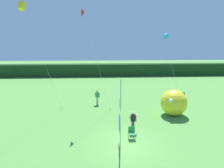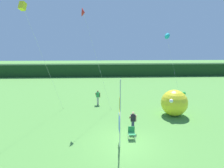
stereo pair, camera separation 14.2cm
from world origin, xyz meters
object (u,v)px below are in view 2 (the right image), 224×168
(person_mid_field, at_px, (98,97))
(inflatable_balloon, at_px, (174,103))
(banner_flag, at_px, (120,114))
(person_near_banner, at_px, (133,121))
(kite_red_delta_0, at_px, (84,13))
(kite_cyan_delta_2, at_px, (167,36))
(folding_chair, at_px, (132,132))
(kite_yellow_box_1, at_px, (23,7))

(person_mid_field, height_order, inflatable_balloon, inflatable_balloon)
(banner_flag, bearing_deg, person_near_banner, 57.39)
(inflatable_balloon, height_order, kite_red_delta_0, kite_red_delta_0)
(person_near_banner, height_order, kite_cyan_delta_2, kite_cyan_delta_2)
(person_mid_field, distance_m, inflatable_balloon, 8.12)
(folding_chair, height_order, kite_red_delta_0, kite_red_delta_0)
(person_mid_field, bearing_deg, kite_red_delta_0, -105.62)
(person_mid_field, relative_size, kite_yellow_box_1, 0.17)
(person_mid_field, distance_m, kite_red_delta_0, 9.08)
(person_mid_field, bearing_deg, kite_cyan_delta_2, 28.35)
(person_mid_field, distance_m, kite_yellow_box_1, 11.20)
(banner_flag, height_order, kite_cyan_delta_2, kite_cyan_delta_2)
(person_near_banner, distance_m, kite_red_delta_0, 9.78)
(kite_red_delta_0, distance_m, kite_yellow_box_1, 4.65)
(kite_yellow_box_1, bearing_deg, folding_chair, -21.35)
(kite_yellow_box_1, distance_m, kite_cyan_delta_2, 17.31)
(kite_red_delta_0, bearing_deg, kite_yellow_box_1, -164.21)
(banner_flag, relative_size, kite_cyan_delta_2, 0.57)
(kite_yellow_box_1, bearing_deg, person_mid_field, 40.98)
(folding_chair, bearing_deg, kite_red_delta_0, 129.18)
(inflatable_balloon, distance_m, folding_chair, 6.42)
(banner_flag, bearing_deg, folding_chair, 40.41)
(banner_flag, bearing_deg, person_mid_field, 101.04)
(kite_yellow_box_1, bearing_deg, kite_cyan_delta_2, 33.60)
(person_near_banner, relative_size, inflatable_balloon, 0.67)
(banner_flag, bearing_deg, kite_red_delta_0, 117.01)
(folding_chair, bearing_deg, person_near_banner, 76.69)
(folding_chair, bearing_deg, person_mid_field, 108.49)
(person_near_banner, distance_m, inflatable_balloon, 5.52)
(person_near_banner, xyz_separation_m, kite_cyan_delta_2, (6.01, 11.62, 6.73))
(folding_chair, bearing_deg, inflatable_balloon, 42.94)
(folding_chair, bearing_deg, banner_flag, -139.59)
(folding_chair, distance_m, kite_red_delta_0, 10.41)
(banner_flag, relative_size, person_mid_field, 2.81)
(banner_flag, distance_m, inflatable_balloon, 7.68)
(person_near_banner, bearing_deg, kite_cyan_delta_2, 62.63)
(banner_flag, bearing_deg, kite_yellow_box_1, 150.98)
(person_mid_field, xyz_separation_m, kite_red_delta_0, (-0.97, -3.46, 8.34))
(kite_cyan_delta_2, bearing_deg, banner_flag, -118.12)
(kite_yellow_box_1, bearing_deg, inflatable_balloon, 5.34)
(person_mid_field, bearing_deg, folding_chair, -71.51)
(inflatable_balloon, bearing_deg, folding_chair, -137.06)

